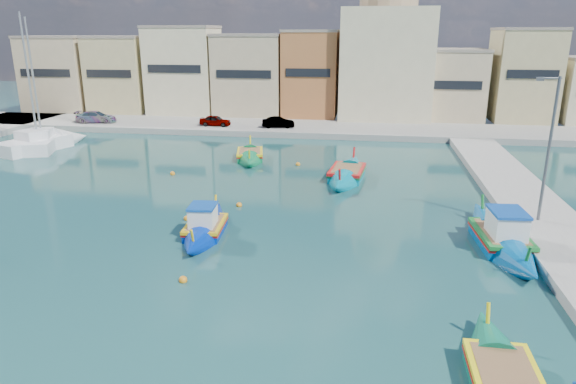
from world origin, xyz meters
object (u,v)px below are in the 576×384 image
(quay_street_lamp, at_px, (548,149))
(yacht_midnorth, at_px, (52,142))
(luzzu_blue_cabin, at_px, (205,228))
(luzzu_cyan_south, at_px, (504,382))
(yacht_north, at_px, (47,140))
(luzzu_green, at_px, (250,156))
(luzzu_cyan_mid, at_px, (347,174))
(church_block, at_px, (386,47))
(luzzu_turquoise_cabin, at_px, (501,239))

(quay_street_lamp, relative_size, yacht_midnorth, 0.63)
(quay_street_lamp, height_order, luzzu_blue_cabin, quay_street_lamp)
(luzzu_cyan_south, xyz_separation_m, yacht_north, (-33.72, 29.38, 0.23))
(luzzu_green, bearing_deg, luzzu_cyan_south, -62.82)
(quay_street_lamp, bearing_deg, luzzu_cyan_mid, 141.41)
(church_block, relative_size, luzzu_blue_cabin, 2.56)
(church_block, xyz_separation_m, luzzu_cyan_mid, (-3.01, -25.66, -8.12))
(luzzu_blue_cabin, distance_m, yacht_midnorth, 27.23)
(church_block, relative_size, luzzu_green, 2.36)
(luzzu_cyan_south, bearing_deg, yacht_midnorth, 138.77)
(luzzu_cyan_mid, relative_size, luzzu_green, 1.17)
(luzzu_cyan_south, bearing_deg, luzzu_blue_cabin, 139.97)
(luzzu_blue_cabin, distance_m, luzzu_cyan_mid, 13.63)
(luzzu_cyan_mid, relative_size, yacht_midnorth, 0.75)
(church_block, relative_size, luzzu_cyan_south, 2.56)
(church_block, height_order, luzzu_turquoise_cabin, church_block)
(church_block, distance_m, yacht_midnorth, 36.58)
(luzzu_cyan_mid, relative_size, luzzu_cyan_south, 1.27)
(luzzu_turquoise_cabin, height_order, yacht_midnorth, yacht_midnorth)
(luzzu_cyan_south, bearing_deg, luzzu_green, 117.18)
(quay_street_lamp, relative_size, luzzu_cyan_mid, 0.84)
(luzzu_turquoise_cabin, bearing_deg, yacht_midnorth, 153.46)
(luzzu_turquoise_cabin, distance_m, luzzu_cyan_mid, 13.71)
(church_block, bearing_deg, luzzu_blue_cabin, -104.68)
(quay_street_lamp, bearing_deg, luzzu_cyan_south, -109.25)
(yacht_midnorth, bearing_deg, yacht_north, 144.22)
(yacht_north, bearing_deg, luzzu_green, -7.04)
(luzzu_blue_cabin, bearing_deg, yacht_north, 138.34)
(luzzu_turquoise_cabin, bearing_deg, luzzu_blue_cabin, -177.36)
(luzzu_cyan_mid, bearing_deg, luzzu_cyan_south, -75.84)
(quay_street_lamp, distance_m, luzzu_green, 23.13)
(luzzu_cyan_south, bearing_deg, quay_street_lamp, 70.75)
(luzzu_green, xyz_separation_m, luzzu_cyan_south, (13.82, -26.92, -0.02))
(luzzu_cyan_mid, xyz_separation_m, luzzu_green, (-8.22, 4.69, -0.02))
(luzzu_turquoise_cabin, relative_size, luzzu_cyan_mid, 1.04)
(luzzu_cyan_mid, height_order, luzzu_cyan_south, luzzu_cyan_mid)
(luzzu_turquoise_cabin, height_order, luzzu_cyan_mid, luzzu_turquoise_cabin)
(luzzu_cyan_south, relative_size, yacht_north, 0.61)
(luzzu_blue_cabin, bearing_deg, luzzu_turquoise_cabin, 2.64)
(church_block, relative_size, luzzu_cyan_mid, 2.01)
(luzzu_turquoise_cabin, height_order, luzzu_blue_cabin, luzzu_turquoise_cabin)
(quay_street_lamp, bearing_deg, luzzu_green, 145.08)
(quay_street_lamp, xyz_separation_m, luzzu_cyan_mid, (-10.46, 8.34, -4.05))
(quay_street_lamp, xyz_separation_m, luzzu_turquoise_cabin, (-2.44, -2.78, -3.96))
(quay_street_lamp, xyz_separation_m, yacht_north, (-38.56, 15.49, -3.86))
(luzzu_green, bearing_deg, luzzu_cyan_mid, -29.72)
(luzzu_cyan_mid, distance_m, luzzu_green, 9.46)
(luzzu_turquoise_cabin, xyz_separation_m, luzzu_cyan_mid, (-8.02, 11.13, -0.09))
(church_block, distance_m, luzzu_cyan_south, 48.65)
(yacht_north, bearing_deg, quay_street_lamp, -21.89)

